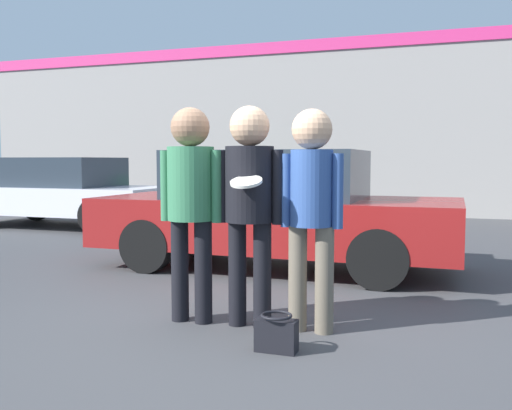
{
  "coord_description": "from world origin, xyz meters",
  "views": [
    {
      "loc": [
        1.65,
        -4.36,
        1.38
      ],
      "look_at": [
        0.05,
        0.18,
        1.0
      ],
      "focal_mm": 40.0,
      "sensor_mm": 36.0,
      "label": 1
    }
  ],
  "objects_px": {
    "person_right": "(311,199)",
    "parked_car_near": "(273,209)",
    "person_middle_with_frisbee": "(250,193)",
    "parked_car_far": "(61,192)",
    "shrub": "(266,194)",
    "handbag": "(276,334)",
    "person_left": "(191,192)"
  },
  "relations": [
    {
      "from": "person_right",
      "to": "person_middle_with_frisbee",
      "type": "bearing_deg",
      "value": -177.56
    },
    {
      "from": "person_middle_with_frisbee",
      "to": "parked_car_far",
      "type": "distance_m",
      "value": 8.29
    },
    {
      "from": "person_left",
      "to": "parked_car_near",
      "type": "bearing_deg",
      "value": 91.84
    },
    {
      "from": "shrub",
      "to": "parked_car_far",
      "type": "bearing_deg",
      "value": -128.94
    },
    {
      "from": "person_middle_with_frisbee",
      "to": "parked_car_near",
      "type": "height_order",
      "value": "person_middle_with_frisbee"
    },
    {
      "from": "person_right",
      "to": "shrub",
      "type": "height_order",
      "value": "person_right"
    },
    {
      "from": "parked_car_near",
      "to": "shrub",
      "type": "distance_m",
      "value": 7.33
    },
    {
      "from": "parked_car_far",
      "to": "shrub",
      "type": "height_order",
      "value": "parked_car_far"
    },
    {
      "from": "person_middle_with_frisbee",
      "to": "person_right",
      "type": "xyz_separation_m",
      "value": [
        0.51,
        0.02,
        -0.04
      ]
    },
    {
      "from": "person_middle_with_frisbee",
      "to": "handbag",
      "type": "bearing_deg",
      "value": -53.24
    },
    {
      "from": "person_right",
      "to": "handbag",
      "type": "bearing_deg",
      "value": -101.78
    },
    {
      "from": "person_middle_with_frisbee",
      "to": "parked_car_far",
      "type": "bearing_deg",
      "value": 138.4
    },
    {
      "from": "person_left",
      "to": "parked_car_far",
      "type": "height_order",
      "value": "person_left"
    },
    {
      "from": "person_right",
      "to": "parked_car_far",
      "type": "height_order",
      "value": "person_right"
    },
    {
      "from": "person_left",
      "to": "person_middle_with_frisbee",
      "type": "relative_size",
      "value": 1.0
    },
    {
      "from": "person_left",
      "to": "person_right",
      "type": "bearing_deg",
      "value": 3.14
    },
    {
      "from": "person_left",
      "to": "handbag",
      "type": "xyz_separation_m",
      "value": [
        0.91,
        -0.5,
        -0.98
      ]
    },
    {
      "from": "person_middle_with_frisbee",
      "to": "person_right",
      "type": "bearing_deg",
      "value": 2.44
    },
    {
      "from": "person_middle_with_frisbee",
      "to": "person_right",
      "type": "relative_size",
      "value": 1.02
    },
    {
      "from": "person_middle_with_frisbee",
      "to": "shrub",
      "type": "height_order",
      "value": "person_middle_with_frisbee"
    },
    {
      "from": "person_middle_with_frisbee",
      "to": "parked_car_near",
      "type": "relative_size",
      "value": 0.4
    },
    {
      "from": "person_middle_with_frisbee",
      "to": "person_right",
      "type": "height_order",
      "value": "person_middle_with_frisbee"
    },
    {
      "from": "person_right",
      "to": "shrub",
      "type": "relative_size",
      "value": 1.74
    },
    {
      "from": "person_left",
      "to": "person_right",
      "type": "distance_m",
      "value": 1.03
    },
    {
      "from": "person_right",
      "to": "person_left",
      "type": "bearing_deg",
      "value": -176.86
    },
    {
      "from": "shrub",
      "to": "handbag",
      "type": "height_order",
      "value": "shrub"
    },
    {
      "from": "person_left",
      "to": "parked_car_far",
      "type": "distance_m",
      "value": 7.93
    },
    {
      "from": "person_right",
      "to": "parked_car_near",
      "type": "distance_m",
      "value": 2.76
    },
    {
      "from": "person_middle_with_frisbee",
      "to": "person_right",
      "type": "distance_m",
      "value": 0.52
    },
    {
      "from": "person_middle_with_frisbee",
      "to": "shrub",
      "type": "bearing_deg",
      "value": 107.59
    },
    {
      "from": "person_right",
      "to": "handbag",
      "type": "height_order",
      "value": "person_right"
    },
    {
      "from": "parked_car_far",
      "to": "person_right",
      "type": "bearing_deg",
      "value": -39.23
    }
  ]
}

